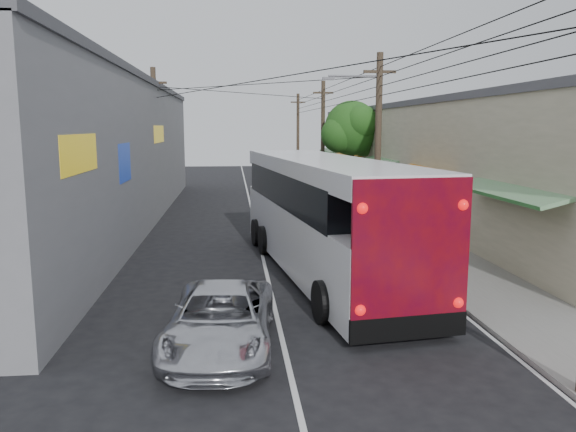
% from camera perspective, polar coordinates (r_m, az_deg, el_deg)
% --- Properties ---
extents(ground, '(120.00, 120.00, 0.00)m').
position_cam_1_polar(ground, '(12.06, -0.00, -14.85)').
color(ground, black).
rests_on(ground, ground).
extents(sidewalk, '(3.00, 80.00, 0.12)m').
position_cam_1_polar(sidewalk, '(32.25, 8.03, 0.35)').
color(sidewalk, slate).
rests_on(sidewalk, ground).
extents(building_right, '(7.09, 40.00, 6.25)m').
position_cam_1_polar(building_right, '(35.16, 14.54, 5.93)').
color(building_right, beige).
rests_on(building_right, ground).
extents(building_left, '(7.20, 36.00, 7.25)m').
position_cam_1_polar(building_left, '(29.93, -20.09, 6.14)').
color(building_left, gray).
rests_on(building_left, ground).
extents(utility_poles, '(11.80, 45.28, 8.00)m').
position_cam_1_polar(utility_poles, '(31.59, 2.04, 7.67)').
color(utility_poles, '#473828').
rests_on(utility_poles, ground).
extents(street_tree, '(4.40, 4.00, 6.60)m').
position_cam_1_polar(street_tree, '(37.84, 6.58, 8.67)').
color(street_tree, '#3F2B19').
rests_on(street_tree, ground).
extents(coach_bus, '(4.48, 13.65, 3.87)m').
position_cam_1_polar(coach_bus, '(18.72, 3.52, 0.17)').
color(coach_bus, white).
rests_on(coach_bus, ground).
extents(jeepney, '(2.66, 5.07, 1.36)m').
position_cam_1_polar(jeepney, '(12.69, -6.86, -10.36)').
color(jeepney, silver).
rests_on(jeepney, ground).
extents(parked_suv, '(2.63, 5.40, 1.51)m').
position_cam_1_polar(parked_suv, '(28.36, 5.92, 0.63)').
color(parked_suv, '#9B9AA2').
rests_on(parked_suv, ground).
extents(parked_car_mid, '(1.91, 4.53, 1.53)m').
position_cam_1_polar(parked_car_mid, '(35.16, 3.65, 2.30)').
color(parked_car_mid, '#232328').
rests_on(parked_car_mid, ground).
extents(parked_car_far, '(1.93, 4.15, 1.32)m').
position_cam_1_polar(parked_car_far, '(42.55, 0.99, 3.35)').
color(parked_car_far, black).
rests_on(parked_car_far, ground).
extents(pedestrian_near, '(0.81, 0.70, 1.88)m').
position_cam_1_polar(pedestrian_near, '(26.65, 9.03, 0.68)').
color(pedestrian_near, '#BF6596').
rests_on(pedestrian_near, sidewalk).
extents(pedestrian_far, '(0.94, 0.90, 1.53)m').
position_cam_1_polar(pedestrian_far, '(28.96, 11.87, 0.92)').
color(pedestrian_far, '#92A5D5').
rests_on(pedestrian_far, sidewalk).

